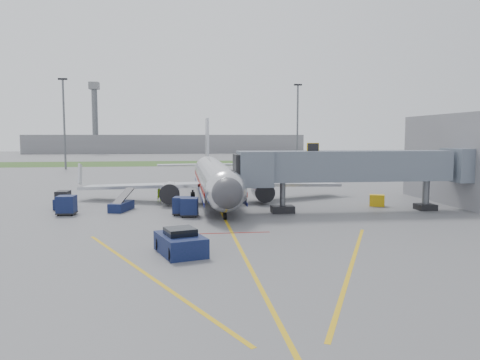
{
  "coord_description": "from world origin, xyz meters",
  "views": [
    {
      "loc": [
        -3.85,
        -39.88,
        7.6
      ],
      "look_at": [
        1.9,
        6.14,
        3.2
      ],
      "focal_mm": 35.0,
      "sensor_mm": 36.0,
      "label": 1
    }
  ],
  "objects": [
    {
      "name": "jet_bridge",
      "position": [
        12.86,
        5.0,
        4.47
      ],
      "size": [
        25.3,
        4.0,
        6.9
      ],
      "color": "slate",
      "rests_on": "ground"
    },
    {
      "name": "distant_terminal",
      "position": [
        -10.0,
        170.0,
        4.0
      ],
      "size": [
        120.0,
        14.0,
        8.0
      ],
      "primitive_type": "cube",
      "color": "slate",
      "rests_on": "ground"
    },
    {
      "name": "baggage_cart_c",
      "position": [
        -14.93,
        6.43,
        0.94
      ],
      "size": [
        1.78,
        1.78,
        1.85
      ],
      "color": "#0C1936",
      "rests_on": "ground"
    },
    {
      "name": "pushback_tug",
      "position": [
        -4.0,
        -10.0,
        0.71
      ],
      "size": [
        3.6,
        4.61,
        1.69
      ],
      "color": "#0C1936",
      "rests_on": "ground"
    },
    {
      "name": "light_mast_left",
      "position": [
        -30.0,
        70.0,
        10.78
      ],
      "size": [
        2.0,
        0.44,
        20.4
      ],
      "color": "#595B60",
      "rests_on": "ground"
    },
    {
      "name": "baggage_tug",
      "position": [
        -16.18,
        10.34,
        0.83
      ],
      "size": [
        1.46,
        2.71,
        1.87
      ],
      "color": "#0C1936",
      "rests_on": "ground"
    },
    {
      "name": "grass_strip",
      "position": [
        0.0,
        90.0,
        0.01
      ],
      "size": [
        300.0,
        25.0,
        0.01
      ],
      "primitive_type": "cube",
      "color": "#2D4C1E",
      "rests_on": "ground"
    },
    {
      "name": "terminal",
      "position": [
        30.0,
        10.0,
        5.0
      ],
      "size": [
        10.0,
        16.0,
        10.0
      ],
      "primitive_type": "cube",
      "color": "slate",
      "rests_on": "ground"
    },
    {
      "name": "belt_loader",
      "position": [
        -9.99,
        8.35,
        0.52
      ],
      "size": [
        2.34,
        4.45,
        2.1
      ],
      "color": "#0C1936",
      "rests_on": "ground"
    },
    {
      "name": "ramp_worker",
      "position": [
        -6.49,
        14.89,
        0.89
      ],
      "size": [
        0.76,
        0.75,
        1.78
      ],
      "primitive_type": "imported",
      "rotation": [
        0.0,
        0.0,
        0.75
      ],
      "color": "#9BE11A",
      "rests_on": "ground"
    },
    {
      "name": "apron_markings",
      "position": [
        0.0,
        -7.4,
        0.0
      ],
      "size": [
        21.52,
        50.0,
        0.01
      ],
      "color": "gold",
      "rests_on": "ground"
    },
    {
      "name": "light_mast_right",
      "position": [
        25.0,
        75.0,
        10.78
      ],
      "size": [
        2.0,
        0.44,
        20.4
      ],
      "color": "#595B60",
      "rests_on": "ground"
    },
    {
      "name": "baggage_cart_a",
      "position": [
        -3.18,
        3.98,
        0.9
      ],
      "size": [
        1.81,
        1.81,
        1.77
      ],
      "color": "#0C1936",
      "rests_on": "ground"
    },
    {
      "name": "ground",
      "position": [
        0.0,
        0.0,
        0.0
      ],
      "size": [
        400.0,
        400.0,
        0.0
      ],
      "primitive_type": "plane",
      "color": "#565659",
      "rests_on": "ground"
    },
    {
      "name": "airliner",
      "position": [
        0.0,
        15.25,
        2.65
      ],
      "size": [
        32.1,
        35.67,
        10.25
      ],
      "color": "silver",
      "rests_on": "ground"
    },
    {
      "name": "control_tower",
      "position": [
        -40.0,
        165.0,
        17.33
      ],
      "size": [
        4.0,
        4.0,
        30.0
      ],
      "color": "#595B60",
      "rests_on": "ground"
    },
    {
      "name": "ground_power_cart",
      "position": [
        17.08,
        8.0,
        0.61
      ],
      "size": [
        1.84,
        1.57,
        1.25
      ],
      "color": "gold",
      "rests_on": "ground"
    },
    {
      "name": "baggage_cart_b",
      "position": [
        -3.9,
        4.96,
        0.88
      ],
      "size": [
        1.87,
        1.87,
        1.73
      ],
      "color": "#0C1936",
      "rests_on": "ground"
    }
  ]
}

